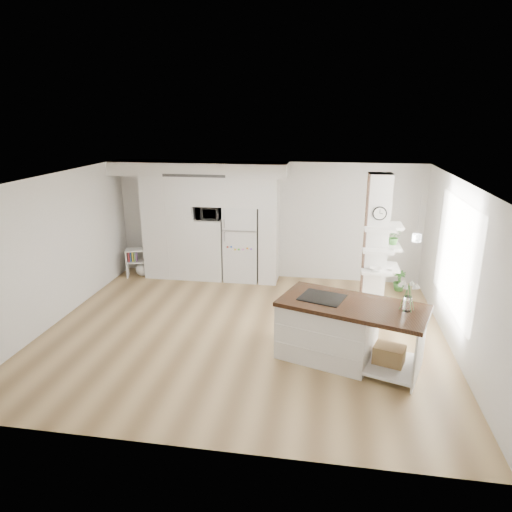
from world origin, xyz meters
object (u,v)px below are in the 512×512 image
Objects in this scene: refrigerator at (242,243)px; bookshelf at (140,264)px; floor_plant_a at (414,318)px; kitchen_island at (335,328)px.

bookshelf is at bearing -175.89° from refrigerator.
refrigerator reaches higher than floor_plant_a.
kitchen_island is at bearing -52.58° from bookshelf.
refrigerator is 4.16m from floor_plant_a.
kitchen_island is 4.95× the size of floor_plant_a.
bookshelf is (-2.45, -0.18, -0.58)m from refrigerator.
refrigerator reaches higher than bookshelf.
kitchen_island is 5.55m from bookshelf.
refrigerator is at bearing 140.94° from kitchen_island.
refrigerator is 2.61× the size of bookshelf.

